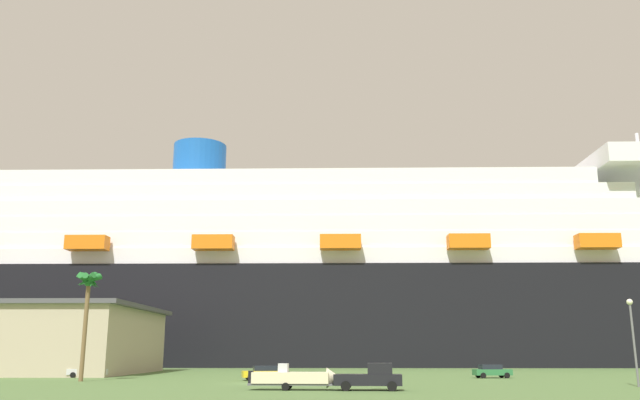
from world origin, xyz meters
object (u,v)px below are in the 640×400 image
(parked_car_silver_sedan, at_px, (88,370))
(parked_car_yellow_taxi, at_px, (264,373))
(palm_tree, at_px, (88,289))
(pickup_truck, at_px, (371,377))
(cruise_ship, at_px, (339,286))
(small_boat_on_trailer, at_px, (299,378))
(street_lamp, at_px, (632,329))
(parked_car_green_wagon, at_px, (492,371))

(parked_car_silver_sedan, xyz_separation_m, parked_car_yellow_taxi, (21.86, -9.23, -0.00))
(palm_tree, distance_m, parked_car_silver_sedan, 14.06)
(pickup_truck, bearing_deg, parked_car_silver_sedan, 138.21)
(cruise_ship, bearing_deg, small_boat_on_trailer, -96.72)
(cruise_ship, height_order, small_boat_on_trailer, cruise_ship)
(street_lamp, bearing_deg, parked_car_yellow_taxi, 156.90)
(palm_tree, xyz_separation_m, parked_car_green_wagon, (46.64, 6.34, -9.04))
(pickup_truck, height_order, palm_tree, palm_tree)
(cruise_ship, distance_m, street_lamp, 85.82)
(street_lamp, height_order, parked_car_silver_sedan, street_lamp)
(parked_car_yellow_taxi, bearing_deg, cruise_ship, 78.58)
(cruise_ship, height_order, palm_tree, cruise_ship)
(street_lamp, bearing_deg, pickup_truck, -170.54)
(parked_car_green_wagon, xyz_separation_m, parked_car_yellow_taxi, (-27.18, -5.07, 0.00))
(pickup_truck, bearing_deg, street_lamp, 9.46)
(street_lamp, xyz_separation_m, parked_car_yellow_taxi, (-34.46, 14.70, -4.33))
(street_lamp, relative_size, parked_car_silver_sedan, 1.64)
(parked_car_green_wagon, bearing_deg, pickup_truck, -126.41)
(parked_car_yellow_taxi, bearing_deg, palm_tree, -176.25)
(street_lamp, bearing_deg, small_boat_on_trailer, -173.81)
(small_boat_on_trailer, xyz_separation_m, street_lamp, (30.88, 3.35, 4.20))
(small_boat_on_trailer, distance_m, parked_car_silver_sedan, 37.29)
(cruise_ship, relative_size, parked_car_yellow_taxi, 53.62)
(small_boat_on_trailer, relative_size, palm_tree, 0.75)
(small_boat_on_trailer, bearing_deg, street_lamp, 6.19)
(cruise_ship, height_order, pickup_truck, cruise_ship)
(parked_car_silver_sedan, bearing_deg, parked_car_green_wagon, -4.85)
(parked_car_green_wagon, relative_size, parked_car_yellow_taxi, 0.94)
(small_boat_on_trailer, xyz_separation_m, palm_tree, (-23.03, 16.77, 8.91))
(pickup_truck, distance_m, palm_tree, 35.04)
(small_boat_on_trailer, xyz_separation_m, parked_car_silver_sedan, (-25.44, 27.27, -0.12))
(cruise_ship, distance_m, pickup_truck, 88.13)
(palm_tree, bearing_deg, pickup_truck, -31.22)
(cruise_ship, bearing_deg, pickup_truck, -92.73)
(parked_car_silver_sedan, bearing_deg, pickup_truck, -41.79)
(cruise_ship, relative_size, parked_car_green_wagon, 56.76)
(small_boat_on_trailer, bearing_deg, parked_car_green_wagon, 44.39)
(cruise_ship, xyz_separation_m, palm_tree, (-33.13, -68.99, -7.19))
(cruise_ship, distance_m, parked_car_yellow_taxi, 70.97)
(parked_car_green_wagon, bearing_deg, parked_car_yellow_taxi, -169.44)
(street_lamp, bearing_deg, palm_tree, 166.02)
(cruise_ship, bearing_deg, palm_tree, -115.65)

